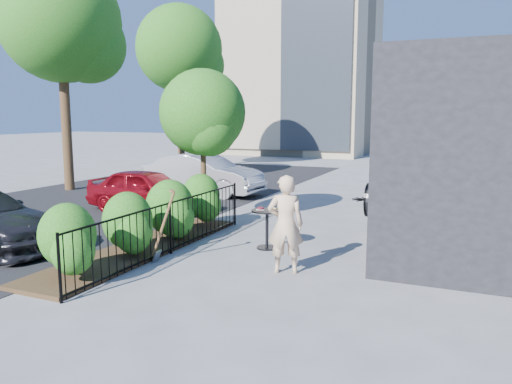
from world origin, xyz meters
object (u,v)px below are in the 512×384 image
at_px(patio_tree, 204,118).
at_px(car_silver, 203,174).
at_px(woman, 286,224).
at_px(cafe_table, 267,222).
at_px(street_tree_far, 180,54).
at_px(shovel, 162,230).
at_px(car_red, 147,190).
at_px(street_tree_near, 61,29).

xyz_separation_m(patio_tree, car_silver, (-2.54, 4.35, -2.04)).
bearing_deg(woman, patio_tree, -62.16).
xyz_separation_m(cafe_table, woman, (0.93, -1.39, 0.31)).
distance_m(street_tree_far, shovel, 17.78).
xyz_separation_m(car_red, car_silver, (-0.09, 3.50, 0.09)).
height_order(woman, car_silver, woman).
xyz_separation_m(patio_tree, street_tree_far, (-7.70, 11.20, 3.15)).
relative_size(patio_tree, street_tree_far, 0.48).
bearing_deg(woman, street_tree_near, -49.59).
distance_m(street_tree_far, cafe_table, 17.14).
distance_m(shovel, car_silver, 8.51).
bearing_deg(patio_tree, street_tree_far, 124.51).
height_order(cafe_table, car_red, car_red).
bearing_deg(car_red, car_silver, 2.91).
bearing_deg(shovel, patio_tree, 106.04).
bearing_deg(woman, cafe_table, -76.51).
relative_size(street_tree_near, shovel, 5.56).
relative_size(street_tree_far, cafe_table, 9.26).
height_order(patio_tree, car_red, patio_tree).
bearing_deg(patio_tree, car_red, 160.80).
xyz_separation_m(shovel, car_red, (-3.42, 4.25, -0.02)).
height_order(street_tree_far, car_silver, street_tree_far).
relative_size(shovel, car_red, 0.40).
height_order(street_tree_near, woman, street_tree_near).
bearing_deg(cafe_table, patio_tree, 146.45).
distance_m(cafe_table, shovel, 2.30).
height_order(cafe_table, shovel, shovel).
height_order(street_tree_near, car_red, street_tree_near).
relative_size(street_tree_far, car_silver, 1.87).
relative_size(patio_tree, woman, 2.21).
bearing_deg(street_tree_far, shovel, -59.27).
xyz_separation_m(street_tree_near, woman, (11.02, -6.18, -5.03)).
bearing_deg(street_tree_near, cafe_table, -25.38).
xyz_separation_m(street_tree_near, cafe_table, (10.09, -4.79, -5.34)).
bearing_deg(patio_tree, car_silver, 120.25).
relative_size(street_tree_near, car_silver, 1.87).
distance_m(patio_tree, cafe_table, 3.61).
height_order(shovel, car_silver, shovel).
relative_size(street_tree_near, woman, 4.64).
relative_size(street_tree_near, street_tree_far, 1.00).
xyz_separation_m(woman, car_silver, (-5.86, 7.32, -0.16)).
relative_size(patio_tree, car_silver, 0.89).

